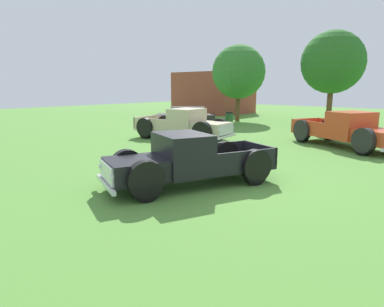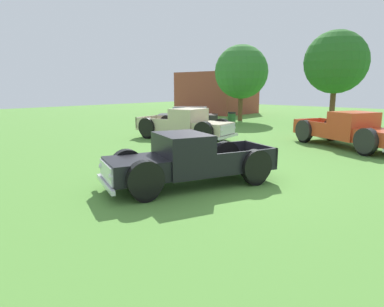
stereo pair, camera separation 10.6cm
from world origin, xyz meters
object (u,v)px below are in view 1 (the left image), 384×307
object	(u,v)px
pickup_truck_foreground	(181,162)
pickup_truck_behind_left	(351,131)
oak_tree_west	(333,62)
sedan_distant_a	(186,116)
pickup_truck_behind_right	(188,125)
trash_can	(229,119)
oak_tree_east	(238,72)

from	to	relation	value
pickup_truck_foreground	pickup_truck_behind_left	world-z (taller)	pickup_truck_behind_left
pickup_truck_behind_left	oak_tree_west	distance (m)	9.26
sedan_distant_a	pickup_truck_foreground	bearing A→B (deg)	-48.76
pickup_truck_behind_right	trash_can	xyz separation A→B (m)	(-2.26, 7.04, -0.29)
trash_can	pickup_truck_behind_left	bearing A→B (deg)	-23.21
trash_can	oak_tree_west	distance (m)	7.83
pickup_truck_behind_right	trash_can	bearing A→B (deg)	107.83
pickup_truck_behind_left	trash_can	world-z (taller)	pickup_truck_behind_left
pickup_truck_behind_right	oak_tree_east	bearing A→B (deg)	109.79
oak_tree_east	trash_can	bearing A→B (deg)	-66.13
sedan_distant_a	trash_can	size ratio (longest dim) A/B	4.51
pickup_truck_foreground	trash_can	xyz separation A→B (m)	(-7.71, 13.46, -0.22)
sedan_distant_a	oak_tree_west	bearing A→B (deg)	39.64
pickup_truck_foreground	trash_can	distance (m)	15.51
sedan_distant_a	trash_can	distance (m)	3.18
pickup_truck_behind_left	trash_can	bearing A→B (deg)	156.79
pickup_truck_foreground	pickup_truck_behind_right	world-z (taller)	pickup_truck_behind_right
pickup_truck_behind_right	trash_can	distance (m)	7.40
pickup_truck_foreground	oak_tree_west	world-z (taller)	oak_tree_west
oak_tree_west	trash_can	bearing A→B (deg)	-147.56
pickup_truck_behind_left	trash_can	distance (m)	10.29
pickup_truck_behind_left	oak_tree_west	size ratio (longest dim) A/B	0.88
pickup_truck_behind_right	oak_tree_east	size ratio (longest dim) A/B	0.92
sedan_distant_a	oak_tree_east	distance (m)	6.67
pickup_truck_behind_left	oak_tree_east	size ratio (longest dim) A/B	0.93
pickup_truck_behind_left	pickup_truck_behind_right	distance (m)	7.78
pickup_truck_behind_left	sedan_distant_a	xyz separation A→B (m)	(-11.26, 1.45, -0.06)
pickup_truck_foreground	pickup_truck_behind_right	size ratio (longest dim) A/B	0.93
pickup_truck_behind_right	oak_tree_west	size ratio (longest dim) A/B	0.86
pickup_truck_behind_left	pickup_truck_behind_right	size ratio (longest dim) A/B	1.02
sedan_distant_a	oak_tree_west	world-z (taller)	oak_tree_west
pickup_truck_behind_right	sedan_distant_a	bearing A→B (deg)	132.57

